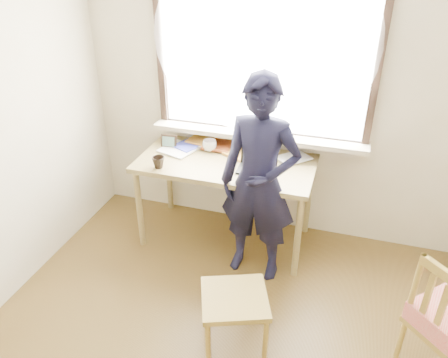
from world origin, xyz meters
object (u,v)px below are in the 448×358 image
(mug_dark, at_px, (158,162))
(person, at_px, (259,182))
(laptop, at_px, (258,162))
(desk, at_px, (226,170))
(mug_white, at_px, (210,145))
(work_chair, at_px, (234,304))

(mug_dark, relative_size, person, 0.06)
(laptop, height_order, person, person)
(laptop, bearing_deg, desk, 172.67)
(desk, distance_m, laptop, 0.31)
(laptop, xyz_separation_m, mug_dark, (-0.76, -0.23, -0.00))
(mug_white, xyz_separation_m, person, (0.55, -0.48, -0.01))
(desk, relative_size, laptop, 4.72)
(laptop, bearing_deg, person, -74.50)
(desk, xyz_separation_m, laptop, (0.28, -0.04, 0.13))
(mug_white, height_order, mug_dark, same)
(mug_dark, height_order, person, person)
(person, bearing_deg, laptop, 109.39)
(mug_white, distance_m, work_chair, 1.48)
(mug_white, height_order, work_chair, mug_white)
(work_chair, bearing_deg, desk, 109.72)
(mug_white, relative_size, mug_dark, 1.19)
(laptop, xyz_separation_m, mug_white, (-0.47, 0.19, -0.00))
(desk, distance_m, person, 0.50)
(desk, height_order, mug_dark, mug_dark)
(desk, bearing_deg, mug_dark, -151.06)
(work_chair, bearing_deg, laptop, 96.43)
(mug_dark, distance_m, person, 0.84)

